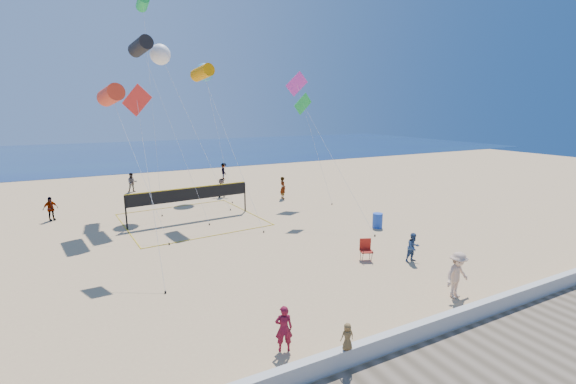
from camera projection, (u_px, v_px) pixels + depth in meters
name	position (u px, v px, depth m)	size (l,w,h in m)	color
ground	(346.00, 304.00, 14.82)	(120.00, 120.00, 0.00)	tan
ocean	(142.00, 152.00, 68.75)	(140.00, 50.00, 0.03)	navy
seawall	(402.00, 337.00, 12.15)	(32.00, 0.30, 0.60)	#B1B0AC
woman	(284.00, 328.00, 11.83)	(0.55, 0.36, 1.51)	maroon
toddler	(347.00, 337.00, 10.97)	(0.40, 0.26, 0.81)	brown
bystander_a	(413.00, 247.00, 18.88)	(0.71, 0.55, 1.46)	navy
bystander_b	(457.00, 275.00, 15.21)	(1.22, 0.70, 1.89)	#CEA789
far_person_0	(50.00, 209.00, 25.91)	(0.96, 0.40, 1.63)	gray
far_person_1	(222.00, 188.00, 32.88)	(1.50, 0.48, 1.62)	gray
far_person_2	(283.00, 188.00, 32.25)	(0.68, 0.45, 1.87)	gray
far_person_3	(132.00, 182.00, 34.97)	(0.85, 0.66, 1.75)	gray
far_person_4	(224.00, 171.00, 41.39)	(1.15, 0.66, 1.77)	gray
camp_chair	(366.00, 248.00, 19.17)	(0.72, 0.83, 1.17)	#A61C13
trash_barrel	(377.00, 221.00, 24.39)	(0.62, 0.62, 0.94)	#1B43B4
volleyball_net	(190.00, 198.00, 25.96)	(9.12, 8.98, 2.24)	black
kite_0	(111.00, 95.00, 23.86)	(2.80, 7.25, 8.94)	red
kite_1	(141.00, 46.00, 26.56)	(3.46, 7.23, 12.30)	black
kite_2	(202.00, 73.00, 26.15)	(2.36, 7.40, 10.39)	orange
kite_3	(138.00, 110.00, 18.36)	(1.31, 5.57, 8.57)	red
kite_4	(307.00, 111.00, 26.15)	(2.05, 6.80, 8.51)	green
kite_5	(298.00, 88.00, 31.12)	(2.26, 3.91, 10.41)	#E239B7
kite_6	(160.00, 55.00, 28.44)	(4.54, 5.20, 12.10)	white
kite_7	(205.00, 72.00, 33.34)	(1.71, 6.32, 11.30)	#2F89C7
kite_8	(143.00, 2.00, 29.72)	(1.11, 7.45, 16.06)	green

